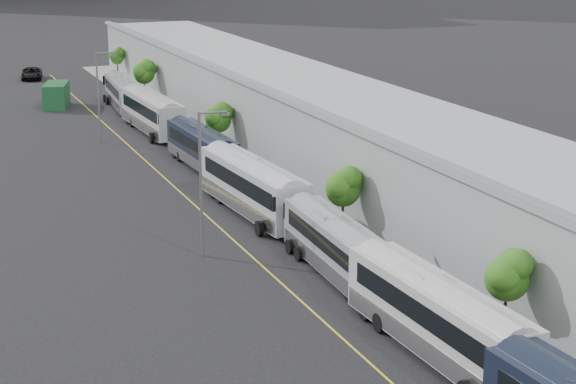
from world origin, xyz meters
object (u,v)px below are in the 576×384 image
bus_2 (437,323)px  bus_5 (202,151)px  bus_3 (337,251)px  bus_4 (253,191)px  shipping_container (57,95)px  suv (32,73)px  bus_7 (123,95)px  street_lamp_near (203,174)px  bus_6 (152,116)px  street_lamp_far (100,91)px

bus_2 → bus_5: size_ratio=1.10×
bus_5 → bus_3: bearing=-92.7°
bus_3 → bus_4: bus_4 is taller
shipping_container → suv: (0.17, 22.72, -0.61)m
bus_7 → street_lamp_near: bearing=-93.2°
street_lamp_near → bus_6: bearing=80.6°
bus_3 → bus_5: size_ratio=0.99×
bus_3 → bus_6: bearing=92.3°
bus_7 → street_lamp_far: (-5.92, -17.40, 3.58)m
suv → bus_6: bearing=-70.9°
street_lamp_far → suv: bearing=91.2°
street_lamp_near → bus_3: bearing=-44.0°
street_lamp_far → shipping_container: (-1.05, 20.82, -3.66)m
bus_3 → bus_7: bus_3 is taller
bus_5 → bus_7: bearing=88.0°
street_lamp_near → shipping_container: size_ratio=1.73×
bus_4 → suv: 71.73m
bus_5 → street_lamp_far: 14.98m
bus_5 → street_lamp_far: street_lamp_far is taller
bus_3 → bus_6: bus_6 is taller
bus_3 → street_lamp_far: street_lamp_far is taller
bus_5 → shipping_container: bearing=99.6°
bus_3 → bus_4: 13.67m
bus_4 → street_lamp_far: street_lamp_far is taller
bus_2 → bus_4: 25.70m
bus_4 → street_lamp_near: size_ratio=1.51×
shipping_container → suv: size_ratio=0.94×
bus_3 → bus_2: bearing=-88.7°
bus_4 → street_lamp_far: 28.62m
bus_2 → bus_4: bearing=88.4°
suv → bus_5: bearing=-73.2°
bus_3 → bus_6: 44.55m
bus_5 → shipping_container: 34.80m
street_lamp_far → street_lamp_near: bearing=-91.0°
bus_3 → shipping_container: bus_3 is taller
bus_5 → bus_6: bearing=88.8°
bus_3 → bus_7: size_ratio=1.00×
street_lamp_far → suv: size_ratio=1.52×
bus_3 → street_lamp_far: (-5.73, 41.58, 3.58)m
bus_6 → bus_7: size_ratio=1.13×
bus_2 → bus_6: bearing=87.8°
bus_2 → street_lamp_far: (-5.52, 53.61, 3.41)m
bus_6 → shipping_container: 19.10m
bus_7 → street_lamp_near: 53.37m
bus_7 → suv: bearing=108.5°
bus_4 → street_lamp_far: (-5.37, 27.91, 3.35)m
bus_2 → shipping_container: 74.72m
bus_2 → street_lamp_far: size_ratio=1.54×
bus_3 → street_lamp_near: (-6.36, 6.14, 3.87)m
bus_7 → shipping_container: bearing=157.7°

